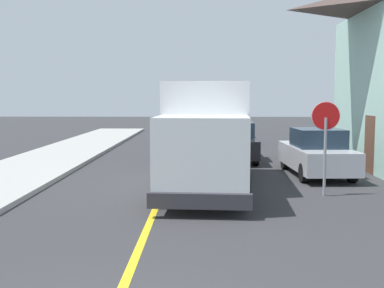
{
  "coord_description": "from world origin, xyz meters",
  "views": [
    {
      "loc": [
        1.15,
        -4.63,
        2.79
      ],
      "look_at": [
        0.87,
        9.11,
        1.4
      ],
      "focal_mm": 44.18,
      "sensor_mm": 36.0,
      "label": 1
    }
  ],
  "objects": [
    {
      "name": "parked_van_across",
      "position": [
        5.2,
        11.96,
        0.79
      ],
      "size": [
        1.98,
        4.47,
        1.67
      ],
      "color": "#B7B7BC",
      "rests_on": "ground"
    },
    {
      "name": "parked_car_furthest",
      "position": [
        2.18,
        35.27,
        0.79
      ],
      "size": [
        1.92,
        4.45,
        1.67
      ],
      "color": "#2D4793",
      "rests_on": "ground"
    },
    {
      "name": "centre_line_yellow",
      "position": [
        0.0,
        10.0,
        0.0
      ],
      "size": [
        0.16,
        56.0,
        0.01
      ],
      "primitive_type": "cube",
      "color": "gold",
      "rests_on": "ground"
    },
    {
      "name": "parked_car_mid",
      "position": [
        2.52,
        23.2,
        0.79
      ],
      "size": [
        1.99,
        4.47,
        1.67
      ],
      "color": "#4C564C",
      "rests_on": "ground"
    },
    {
      "name": "parked_car_far",
      "position": [
        1.95,
        29.14,
        0.79
      ],
      "size": [
        2.0,
        4.48,
        1.67
      ],
      "color": "silver",
      "rests_on": "ground"
    },
    {
      "name": "box_truck",
      "position": [
        1.33,
        9.75,
        1.77
      ],
      "size": [
        2.81,
        7.31,
        3.2
      ],
      "color": "white",
      "rests_on": "ground"
    },
    {
      "name": "stop_sign",
      "position": [
        4.59,
        8.52,
        1.86
      ],
      "size": [
        0.8,
        0.1,
        2.65
      ],
      "color": "gray",
      "rests_on": "ground"
    },
    {
      "name": "parked_car_near",
      "position": [
        2.6,
        15.85,
        0.79
      ],
      "size": [
        1.91,
        4.44,
        1.67
      ],
      "color": "black",
      "rests_on": "ground"
    }
  ]
}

